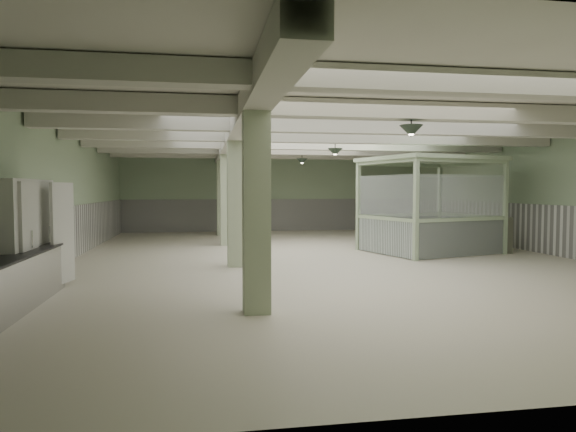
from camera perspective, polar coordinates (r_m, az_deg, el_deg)
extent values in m
plane|color=silver|center=(14.61, 3.80, -4.76)|extent=(20.00, 20.00, 0.00)
cube|color=white|center=(14.56, 3.85, 9.41)|extent=(14.00, 20.00, 0.02)
cube|color=#A2BB95|center=(24.31, -1.65, 2.59)|extent=(14.00, 0.02, 3.60)
cube|color=#A2BB95|center=(14.54, -24.11, 2.06)|extent=(0.02, 20.00, 3.60)
cube|color=#A2BB95|center=(17.48, 26.77, 2.12)|extent=(0.02, 20.00, 3.60)
cube|color=white|center=(14.59, -23.93, -2.06)|extent=(0.05, 19.90, 1.50)
cube|color=white|center=(17.50, 26.63, -1.32)|extent=(0.05, 19.90, 1.50)
cube|color=white|center=(24.32, -1.64, 0.12)|extent=(13.90, 0.05, 1.50)
cube|color=beige|center=(14.17, -6.15, 8.69)|extent=(0.45, 19.90, 0.40)
cube|color=beige|center=(7.52, 17.64, 13.96)|extent=(13.90, 0.35, 0.32)
cube|color=beige|center=(9.79, 10.80, 11.46)|extent=(13.90, 0.35, 0.32)
cube|color=beige|center=(12.14, 6.63, 9.83)|extent=(13.90, 0.35, 0.32)
cube|color=beige|center=(14.54, 3.85, 8.71)|extent=(13.90, 0.35, 0.32)
cube|color=beige|center=(16.98, 1.87, 7.89)|extent=(13.90, 0.35, 0.32)
cube|color=beige|center=(19.43, 0.40, 7.28)|extent=(13.90, 0.35, 0.32)
cube|color=beige|center=(21.89, -0.75, 6.79)|extent=(13.90, 0.35, 0.32)
cube|color=#AFC09A|center=(8.13, -3.54, 1.78)|extent=(0.42, 0.42, 3.60)
cube|color=#AFC09A|center=(13.11, -5.84, 2.23)|extent=(0.42, 0.42, 3.60)
cube|color=#AFC09A|center=(18.10, -6.88, 2.44)|extent=(0.42, 0.42, 3.60)
cube|color=#AFC09A|center=(22.10, -7.37, 2.53)|extent=(0.42, 0.42, 3.60)
cone|color=#29362B|center=(9.92, 13.52, 9.16)|extent=(0.44, 0.44, 0.22)
cone|color=#29362B|center=(15.12, 5.26, 7.08)|extent=(0.44, 0.44, 0.22)
cone|color=#29362B|center=(19.98, 1.57, 6.09)|extent=(0.44, 0.44, 0.22)
cylinder|color=#B2B2B7|center=(10.70, -26.66, -2.86)|extent=(0.28, 0.28, 0.08)
cube|color=silver|center=(10.64, -27.60, -2.29)|extent=(0.57, 2.30, 2.11)
cube|color=silver|center=(10.05, -26.80, -2.56)|extent=(0.06, 0.86, 2.01)
cube|color=silver|center=(11.11, -24.46, -2.01)|extent=(0.24, 0.86, 2.01)
cube|color=silver|center=(10.04, -26.59, -2.57)|extent=(0.02, 0.05, 0.30)
cube|color=silver|center=(11.04, -24.99, -2.05)|extent=(0.02, 0.05, 0.30)
cube|color=#ACC39C|center=(14.45, 14.03, 0.71)|extent=(0.15, 0.15, 2.84)
cube|color=#ACC39C|center=(16.73, 7.82, 1.07)|extent=(0.15, 0.15, 2.84)
cube|color=#ACC39C|center=(16.83, 22.99, 0.88)|extent=(0.15, 0.15, 2.84)
cube|color=#ACC39C|center=(18.82, 16.50, 1.19)|extent=(0.15, 0.15, 2.84)
cube|color=#ACC39C|center=(16.65, 15.50, 6.07)|extent=(4.36, 3.98, 0.12)
cube|color=silver|center=(15.64, 18.80, -2.37)|extent=(3.09, 0.94, 1.05)
cube|color=silver|center=(15.58, 18.87, 2.13)|extent=(3.09, 0.94, 1.22)
cube|color=silver|center=(17.77, 12.38, -1.66)|extent=(3.09, 0.94, 1.05)
cube|color=silver|center=(17.71, 12.43, 2.31)|extent=(3.09, 0.94, 1.22)
cube|color=silver|center=(15.62, 10.67, -2.27)|extent=(0.79, 2.55, 1.05)
cube|color=silver|center=(15.56, 10.71, 2.24)|extent=(0.79, 2.55, 1.22)
cube|color=silver|center=(17.84, 19.51, -1.74)|extent=(0.79, 2.55, 1.05)
cube|color=silver|center=(17.79, 19.58, 2.21)|extent=(0.79, 2.55, 1.22)
cube|color=#595B4C|center=(17.22, 22.80, -1.95)|extent=(0.41, 0.55, 1.11)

